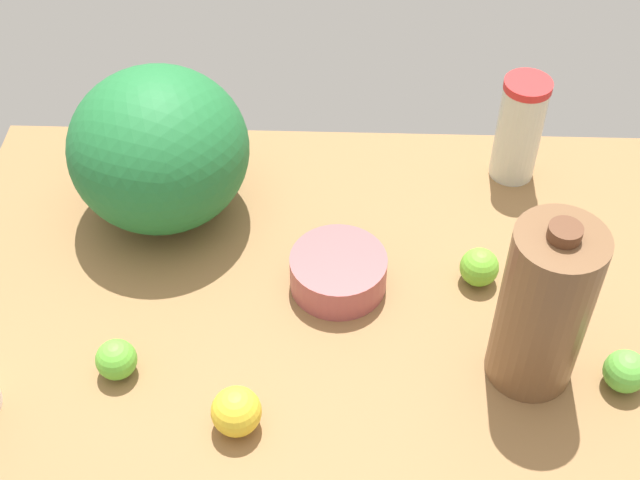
% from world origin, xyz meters
% --- Properties ---
extents(countertop, '(1.20, 0.76, 0.03)m').
position_xyz_m(countertop, '(0.00, 0.00, 0.01)').
color(countertop, olive).
rests_on(countertop, ground).
extents(watermelon, '(0.29, 0.29, 0.26)m').
position_xyz_m(watermelon, '(-0.27, 0.16, 0.16)').
color(watermelon, '#216F35').
rests_on(watermelon, countertop).
extents(tumbler_cup, '(0.08, 0.08, 0.20)m').
position_xyz_m(tumbler_cup, '(0.33, 0.28, 0.13)').
color(tumbler_cup, beige).
rests_on(tumbler_cup, countertop).
extents(chocolate_milk_jug, '(0.12, 0.12, 0.29)m').
position_xyz_m(chocolate_milk_jug, '(0.31, -0.15, 0.17)').
color(chocolate_milk_jug, brown).
rests_on(chocolate_milk_jug, countertop).
extents(mixing_bowl, '(0.15, 0.15, 0.06)m').
position_xyz_m(mixing_bowl, '(0.03, -0.00, 0.06)').
color(mixing_bowl, '#A75051').
rests_on(mixing_bowl, countertop).
extents(lime_near_front, '(0.06, 0.06, 0.06)m').
position_xyz_m(lime_near_front, '(0.44, -0.18, 0.06)').
color(lime_near_front, '#5DB93F').
rests_on(lime_near_front, countertop).
extents(lime_loose, '(0.06, 0.06, 0.06)m').
position_xyz_m(lime_loose, '(-0.29, -0.18, 0.06)').
color(lime_loose, '#60BC36').
rests_on(lime_loose, countertop).
extents(lemon_beside_bowl, '(0.07, 0.07, 0.07)m').
position_xyz_m(lemon_beside_bowl, '(-0.10, -0.26, 0.06)').
color(lemon_beside_bowl, yellow).
rests_on(lemon_beside_bowl, countertop).
extents(lime_by_jug, '(0.06, 0.06, 0.06)m').
position_xyz_m(lime_by_jug, '(0.25, 0.02, 0.06)').
color(lime_by_jug, '#6BB931').
rests_on(lime_by_jug, countertop).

